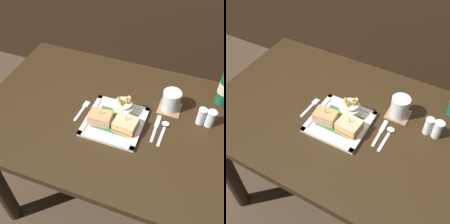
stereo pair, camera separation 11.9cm
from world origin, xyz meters
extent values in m
plane|color=#483727|center=(0.00, 0.00, 0.00)|extent=(6.00, 6.00, 0.00)
cube|color=#2F2010|center=(0.00, 0.00, 0.76)|extent=(1.17, 0.80, 0.04)
cylinder|color=black|center=(-0.51, -0.32, 0.37)|extent=(0.08, 0.08, 0.74)
cylinder|color=#302718|center=(-0.51, 0.32, 0.37)|extent=(0.08, 0.08, 0.74)
cylinder|color=#311817|center=(0.51, 0.32, 0.37)|extent=(0.08, 0.08, 0.74)
cube|color=white|center=(0.04, -0.04, 0.78)|extent=(0.25, 0.25, 0.01)
cube|color=#2E6E3B|center=(0.04, -0.04, 0.79)|extent=(0.18, 0.14, 0.00)
cube|color=white|center=(0.04, -0.15, 0.79)|extent=(0.25, 0.02, 0.01)
cube|color=white|center=(0.04, 0.07, 0.79)|extent=(0.25, 0.02, 0.01)
cube|color=white|center=(-0.07, -0.04, 0.79)|extent=(0.02, 0.25, 0.01)
cube|color=white|center=(0.15, -0.04, 0.79)|extent=(0.02, 0.25, 0.01)
cube|color=tan|center=(-0.02, -0.06, 0.79)|extent=(0.10, 0.08, 0.01)
cube|color=pink|center=(-0.02, -0.06, 0.80)|extent=(0.10, 0.08, 0.01)
cube|color=tan|center=(-0.02, -0.06, 0.81)|extent=(0.10, 0.08, 0.01)
cube|color=#DDA290|center=(-0.02, -0.06, 0.82)|extent=(0.10, 0.08, 0.01)
cube|color=tan|center=(-0.02, -0.06, 0.83)|extent=(0.10, 0.08, 0.01)
cylinder|color=tan|center=(-0.02, -0.06, 0.82)|extent=(0.00, 0.00, 0.07)
cube|color=#E4B088|center=(0.10, -0.06, 0.79)|extent=(0.10, 0.09, 0.01)
cube|color=#C84B29|center=(0.10, -0.06, 0.80)|extent=(0.10, 0.09, 0.01)
cube|color=#D5BF7C|center=(0.10, -0.06, 0.81)|extent=(0.10, 0.09, 0.01)
cube|color=#E8BC4F|center=(0.10, -0.06, 0.82)|extent=(0.10, 0.09, 0.01)
cube|color=#E5B587|center=(0.10, -0.06, 0.83)|extent=(0.10, 0.09, 0.01)
cylinder|color=tan|center=(0.10, -0.06, 0.83)|extent=(0.00, 0.00, 0.08)
cylinder|color=silver|center=(0.06, 0.02, 0.82)|extent=(0.08, 0.08, 0.06)
cone|color=white|center=(0.06, 0.02, 0.85)|extent=(0.10, 0.10, 0.03)
cube|color=#F0C965|center=(0.08, 0.03, 0.85)|extent=(0.02, 0.02, 0.06)
cube|color=#E5C468|center=(0.07, 0.05, 0.85)|extent=(0.02, 0.01, 0.05)
cube|color=#D8BF55|center=(0.07, 0.02, 0.85)|extent=(0.01, 0.01, 0.07)
cube|color=#E8C36E|center=(0.06, 0.02, 0.85)|extent=(0.01, 0.01, 0.05)
cube|color=#E7CE66|center=(0.08, 0.04, 0.85)|extent=(0.01, 0.01, 0.05)
cube|color=#DFBC5F|center=(0.05, 0.02, 0.84)|extent=(0.02, 0.02, 0.05)
cube|color=#E0B353|center=(0.05, 0.00, 0.86)|extent=(0.03, 0.01, 0.07)
cube|color=#EED17B|center=(0.08, 0.04, 0.85)|extent=(0.01, 0.01, 0.05)
cube|color=#DEB25D|center=(0.04, 0.01, 0.84)|extent=(0.02, 0.02, 0.05)
cube|color=#9A6D50|center=(0.25, 0.13, 0.78)|extent=(0.10, 0.10, 0.00)
cylinder|color=silver|center=(0.25, 0.13, 0.83)|extent=(0.08, 0.08, 0.10)
cylinder|color=silver|center=(0.25, 0.13, 0.81)|extent=(0.07, 0.07, 0.06)
cube|color=silver|center=(-0.13, -0.05, 0.78)|extent=(0.02, 0.10, 0.00)
cube|color=silver|center=(-0.12, 0.02, 0.78)|extent=(0.03, 0.04, 0.00)
cube|color=silver|center=(0.22, -0.05, 0.78)|extent=(0.01, 0.09, 0.00)
cube|color=silver|center=(0.21, 0.03, 0.78)|extent=(0.02, 0.07, 0.00)
cube|color=silver|center=(0.25, -0.05, 0.78)|extent=(0.02, 0.11, 0.00)
ellipsoid|color=silver|center=(0.25, 0.03, 0.78)|extent=(0.04, 0.03, 0.01)
cylinder|color=silver|center=(0.39, 0.09, 0.81)|extent=(0.04, 0.04, 0.07)
cylinder|color=white|center=(0.39, 0.09, 0.80)|extent=(0.03, 0.03, 0.04)
cylinder|color=silver|center=(0.39, 0.09, 0.85)|extent=(0.04, 0.04, 0.01)
cylinder|color=silver|center=(0.42, 0.09, 0.81)|extent=(0.04, 0.04, 0.07)
cylinder|color=#2F2725|center=(0.42, 0.09, 0.80)|extent=(0.03, 0.03, 0.04)
cylinder|color=silver|center=(0.42, 0.09, 0.85)|extent=(0.04, 0.04, 0.01)
camera|label=1|loc=(0.31, -0.79, 1.68)|focal=44.41mm
camera|label=2|loc=(0.42, -0.74, 1.68)|focal=44.41mm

